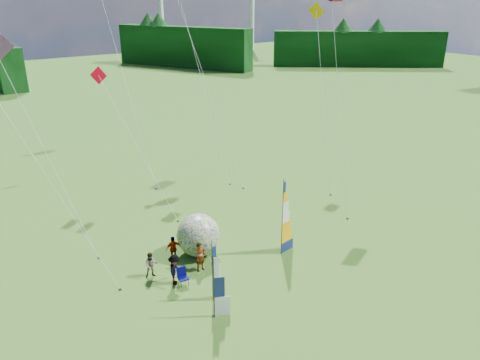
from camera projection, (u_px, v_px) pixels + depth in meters
ground at (296, 287)px, 26.57m from camera, size 220.00×220.00×0.00m
treeline_ring at (299, 224)px, 25.08m from camera, size 210.00×210.00×8.00m
feather_banner_main at (282, 219)px, 29.01m from camera, size 1.34×0.30×4.95m
side_banner_left at (212, 274)px, 24.78m from camera, size 0.94×0.19×3.32m
side_banner_far at (214, 288)px, 23.45m from camera, size 0.99×0.52×3.54m
bol_inflatable at (198, 235)px, 29.41m from camera, size 3.23×3.23×2.73m
spectator_a at (200, 257)px, 27.84m from camera, size 0.74×0.55×1.85m
spectator_b at (151, 265)px, 27.26m from camera, size 0.84×0.59×1.57m
spectator_c at (175, 270)px, 26.55m from camera, size 1.08×1.22×1.85m
spectator_d at (173, 249)px, 28.92m from camera, size 1.02×0.58×1.65m
camp_chair at (183, 277)px, 26.55m from camera, size 0.69×0.69×1.05m
kite_whale at (207, 77)px, 41.40m from camera, size 5.00×15.13×17.23m
kite_rainbow_delta at (43, 136)px, 28.30m from camera, size 9.02×11.94×14.90m
kite_parafoil at (341, 92)px, 34.53m from camera, size 9.84×12.09×17.40m
small_kite_red at (136, 138)px, 35.27m from camera, size 6.79×12.52×10.74m
small_kite_orange at (203, 79)px, 40.50m from camera, size 4.33×11.03×17.22m
small_kite_yellow at (324, 92)px, 39.88m from camera, size 10.53×12.17×15.33m
small_kite_pink at (41, 161)px, 25.22m from camera, size 9.94×11.49×14.17m
small_kite_green at (124, 72)px, 39.81m from camera, size 3.93×12.04×18.51m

